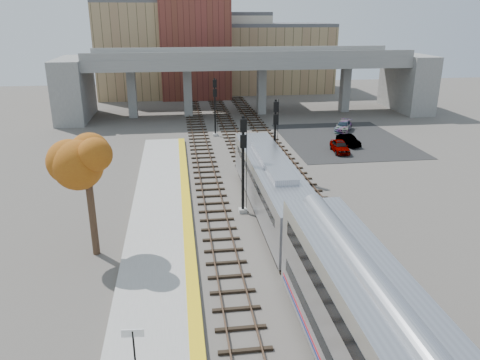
{
  "coord_description": "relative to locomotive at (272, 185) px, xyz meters",
  "views": [
    {
      "loc": [
        -5.79,
        -24.24,
        14.31
      ],
      "look_at": [
        -1.27,
        8.58,
        2.5
      ],
      "focal_mm": 35.0,
      "sensor_mm": 36.0,
      "label": 1
    }
  ],
  "objects": [
    {
      "name": "station_sign",
      "position": [
        -8.89,
        -16.24,
        -0.3
      ],
      "size": [
        0.9,
        0.12,
        2.27
      ],
      "rotation": [
        0.0,
        0.0,
        -0.07
      ],
      "color": "black",
      "rests_on": "platform"
    },
    {
      "name": "signal_mast_mid",
      "position": [
        2.0,
        8.51,
        1.28
      ],
      "size": [
        0.6,
        0.64,
        7.14
      ],
      "color": "#9E9E99",
      "rests_on": "ground"
    },
    {
      "name": "locomotive",
      "position": [
        0.0,
        0.0,
        0.0
      ],
      "size": [
        3.02,
        19.05,
        4.1
      ],
      "color": "#A8AAB2",
      "rests_on": "ground"
    },
    {
      "name": "overpass",
      "position": [
        3.92,
        37.28,
        3.53
      ],
      "size": [
        54.0,
        12.0,
        9.5
      ],
      "color": "slate",
      "rests_on": "ground"
    },
    {
      "name": "yellow_strip",
      "position": [
        -6.35,
        -7.72,
        -1.92
      ],
      "size": [
        0.7,
        60.0,
        0.01
      ],
      "primitive_type": "cube",
      "color": "yellow",
      "rests_on": "platform"
    },
    {
      "name": "car_a",
      "position": [
        10.69,
        15.21,
        -1.58
      ],
      "size": [
        1.84,
        3.98,
        1.32
      ],
      "primitive_type": "imported",
      "rotation": [
        0.0,
        0.0,
        -0.07
      ],
      "color": "#99999E",
      "rests_on": "parking_lot"
    },
    {
      "name": "signal_mast_far",
      "position": [
        -2.1,
        24.37,
        1.23
      ],
      "size": [
        0.6,
        0.64,
        7.06
      ],
      "color": "#9E9E99",
      "rests_on": "ground"
    },
    {
      "name": "platform",
      "position": [
        -8.25,
        -7.72,
        -2.1
      ],
      "size": [
        4.5,
        60.0,
        0.35
      ],
      "primitive_type": "cube",
      "color": "#9E9E99",
      "rests_on": "ground"
    },
    {
      "name": "parking_lot",
      "position": [
        13.0,
        20.28,
        -2.26
      ],
      "size": [
        14.0,
        18.0,
        0.04
      ],
      "primitive_type": "cube",
      "color": "black",
      "rests_on": "ground"
    },
    {
      "name": "ground",
      "position": [
        -1.0,
        -7.72,
        -2.28
      ],
      "size": [
        160.0,
        160.0,
        0.0
      ],
      "primitive_type": "plane",
      "color": "#47423D",
      "rests_on": "ground"
    },
    {
      "name": "tracks",
      "position": [
        -0.07,
        4.78,
        -2.2
      ],
      "size": [
        10.7,
        95.0,
        0.25
      ],
      "color": "black",
      "rests_on": "ground"
    },
    {
      "name": "car_c",
      "position": [
        14.46,
        24.67,
        -1.61
      ],
      "size": [
        3.66,
        4.61,
        1.25
      ],
      "primitive_type": "imported",
      "rotation": [
        0.0,
        0.0,
        -0.52
      ],
      "color": "#99999E",
      "rests_on": "parking_lot"
    },
    {
      "name": "buildings_far",
      "position": [
        0.26,
        58.85,
        5.6
      ],
      "size": [
        43.0,
        21.0,
        20.6
      ],
      "color": "#998258",
      "rests_on": "ground"
    },
    {
      "name": "tree",
      "position": [
        -12.19,
        -4.68,
        3.52
      ],
      "size": [
        3.6,
        3.6,
        7.82
      ],
      "color": "#382619",
      "rests_on": "ground"
    },
    {
      "name": "car_b",
      "position": [
        12.61,
        17.75,
        -1.64
      ],
      "size": [
        1.94,
        3.8,
        1.19
      ],
      "primitive_type": "imported",
      "rotation": [
        0.0,
        0.0,
        0.2
      ],
      "color": "#99999E",
      "rests_on": "parking_lot"
    },
    {
      "name": "signal_mast_near",
      "position": [
        -2.1,
        0.42,
        1.5
      ],
      "size": [
        0.6,
        0.64,
        7.46
      ],
      "color": "#9E9E99",
      "rests_on": "ground"
    }
  ]
}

